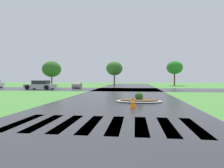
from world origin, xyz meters
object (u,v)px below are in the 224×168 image
(car_silver_hatch, at_px, (40,85))
(drainage_pipe_stack, at_px, (77,86))
(median_island, at_px, (139,100))
(traffic_cone, at_px, (133,103))

(car_silver_hatch, xyz_separation_m, drainage_pipe_stack, (4.76, 2.27, -0.16))
(median_island, distance_m, drainage_pipe_stack, 17.77)
(drainage_pipe_stack, relative_size, traffic_cone, 2.47)
(drainage_pipe_stack, bearing_deg, traffic_cone, -64.08)
(median_island, bearing_deg, traffic_cone, -98.05)
(drainage_pipe_stack, bearing_deg, median_island, -59.09)
(car_silver_hatch, relative_size, drainage_pipe_stack, 2.80)
(drainage_pipe_stack, bearing_deg, car_silver_hatch, -154.52)
(car_silver_hatch, distance_m, drainage_pipe_stack, 5.27)
(traffic_cone, bearing_deg, drainage_pipe_stack, 115.92)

